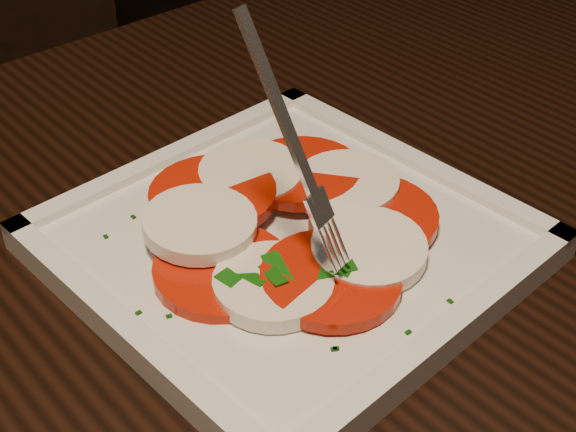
# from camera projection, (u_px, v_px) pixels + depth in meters

# --- Properties ---
(table) EXTENTS (1.22, 0.83, 0.75)m
(table) POSITION_uv_depth(u_px,v_px,m) (360.00, 345.00, 0.59)
(table) COLOR black
(table) RESTS_ON ground
(plate) EXTENTS (0.28, 0.28, 0.01)m
(plate) POSITION_uv_depth(u_px,v_px,m) (288.00, 244.00, 0.52)
(plate) COLOR white
(plate) RESTS_ON table
(caprese_salad) EXTENTS (0.21, 0.22, 0.03)m
(caprese_salad) POSITION_uv_depth(u_px,v_px,m) (288.00, 223.00, 0.50)
(caprese_salad) COLOR red
(caprese_salad) RESTS_ON plate
(fork) EXTENTS (0.05, 0.07, 0.14)m
(fork) POSITION_uv_depth(u_px,v_px,m) (280.00, 139.00, 0.43)
(fork) COLOR white
(fork) RESTS_ON caprese_salad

